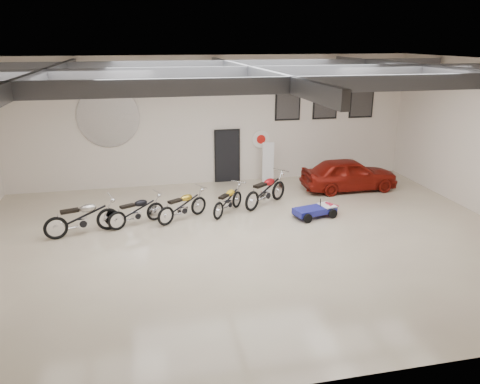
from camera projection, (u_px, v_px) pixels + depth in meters
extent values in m
cube|color=#C3B695|center=(249.00, 240.00, 13.59)|extent=(16.00, 12.00, 0.01)
cube|color=slate|center=(250.00, 62.00, 12.02)|extent=(16.00, 12.00, 0.01)
cube|color=beige|center=(214.00, 121.00, 18.37)|extent=(16.00, 0.02, 5.00)
cube|color=black|center=(227.00, 156.00, 18.88)|extent=(0.92, 0.08, 2.10)
imported|color=maroon|center=(349.00, 174.00, 17.97)|extent=(1.48, 3.66, 1.25)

